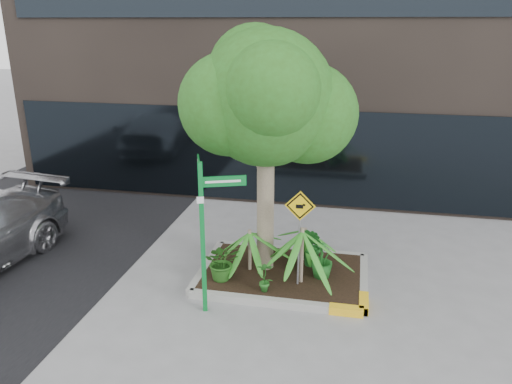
# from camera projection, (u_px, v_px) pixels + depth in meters

# --- Properties ---
(ground) EXTENTS (80.00, 80.00, 0.00)m
(ground) POSITION_uv_depth(u_px,v_px,m) (270.00, 284.00, 9.84)
(ground) COLOR gray
(ground) RESTS_ON ground
(planter) EXTENTS (3.35, 2.36, 0.15)m
(planter) POSITION_uv_depth(u_px,v_px,m) (284.00, 274.00, 10.01)
(planter) COLOR #9E9E99
(planter) RESTS_ON ground
(tree) EXTENTS (3.26, 2.89, 4.89)m
(tree) POSITION_uv_depth(u_px,v_px,m) (266.00, 98.00, 9.12)
(tree) COLOR gray
(tree) RESTS_ON ground
(palm_front) EXTENTS (1.27, 1.27, 1.41)m
(palm_front) POSITION_uv_depth(u_px,v_px,m) (302.00, 231.00, 9.27)
(palm_front) COLOR gray
(palm_front) RESTS_ON ground
(palm_left) EXTENTS (0.97, 0.97, 1.08)m
(palm_left) POSITION_uv_depth(u_px,v_px,m) (250.00, 233.00, 9.83)
(palm_left) COLOR gray
(palm_left) RESTS_ON ground
(palm_back) EXTENTS (0.80, 0.80, 0.89)m
(palm_back) POSITION_uv_depth(u_px,v_px,m) (305.00, 230.00, 10.30)
(palm_back) COLOR gray
(palm_back) RESTS_ON ground
(shrub_a) EXTENTS (0.90, 0.90, 0.75)m
(shrub_a) POSITION_uv_depth(u_px,v_px,m) (222.00, 261.00, 9.60)
(shrub_a) COLOR #235919
(shrub_a) RESTS_ON planter
(shrub_b) EXTENTS (0.59, 0.59, 0.76)m
(shrub_b) POSITION_uv_depth(u_px,v_px,m) (322.00, 259.00, 9.68)
(shrub_b) COLOR #1F6822
(shrub_b) RESTS_ON planter
(shrub_c) EXTENTS (0.36, 0.36, 0.61)m
(shrub_c) POSITION_uv_depth(u_px,v_px,m) (265.00, 276.00, 9.18)
(shrub_c) COLOR #236920
(shrub_c) RESTS_ON planter
(shrub_d) EXTENTS (0.65, 0.65, 0.86)m
(shrub_d) POSITION_uv_depth(u_px,v_px,m) (313.00, 247.00, 10.09)
(shrub_d) COLOR #1C6221
(shrub_d) RESTS_ON planter
(street_sign_post) EXTENTS (0.99, 0.78, 2.75)m
(street_sign_post) POSITION_uv_depth(u_px,v_px,m) (205.00, 221.00, 8.44)
(street_sign_post) COLOR #0A782C
(street_sign_post) RESTS_ON ground
(cattle_sign) EXTENTS (0.57, 0.24, 1.85)m
(cattle_sign) POSITION_uv_depth(u_px,v_px,m) (300.00, 222.00, 9.20)
(cattle_sign) COLOR slate
(cattle_sign) RESTS_ON ground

